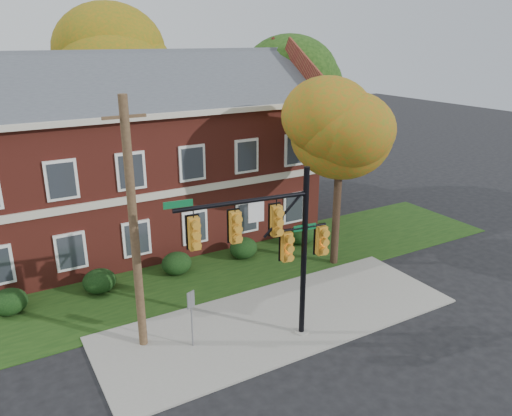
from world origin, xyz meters
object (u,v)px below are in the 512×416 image
tree_far_rear (113,62)px  traffic_signal (275,240)px  tree_right_rear (306,75)px  utility_pole (134,229)px  apartment_building (134,147)px  hedge_far_right (302,235)px  hedge_right (243,248)px  tree_near_right (347,125)px  sign_post (191,310)px  hedge_far_left (9,302)px  hedge_center (177,263)px  hedge_left (99,281)px

tree_far_rear → traffic_signal: size_ratio=1.81×
tree_right_rear → utility_pole: bearing=-143.2°
apartment_building → hedge_far_right: (7.00, -5.25, -4.46)m
hedge_right → tree_near_right: bearing=-37.3°
hedge_far_right → tree_far_rear: (-5.66, 13.09, 8.32)m
apartment_building → traffic_signal: 12.16m
sign_post → hedge_right: bearing=26.8°
hedge_far_right → tree_right_rear: bearing=54.8°
hedge_far_left → tree_far_rear: (8.34, 13.09, 8.32)m
hedge_right → traffic_signal: (-2.52, -6.82, 3.42)m
hedge_center → hedge_left: bearing=180.0°
tree_right_rear → sign_post: 18.75m
tree_far_rear → sign_post: tree_far_rear is taller
apartment_building → tree_right_rear: 11.77m
hedge_center → sign_post: 6.01m
hedge_far_left → hedge_left: bearing=0.0°
traffic_signal → utility_pole: 4.64m
hedge_far_left → tree_far_rear: bearing=57.5°
hedge_right → hedge_far_right: (3.50, 0.00, 0.00)m
tree_far_rear → sign_post: 20.40m
hedge_far_left → traffic_signal: bearing=-40.5°
hedge_left → hedge_far_right: (10.50, 0.00, 0.00)m
hedge_left → sign_post: sign_post is taller
hedge_right → hedge_far_right: same height
hedge_left → utility_pole: bearing=-85.4°
hedge_far_left → tree_right_rear: bearing=18.5°
tree_near_right → sign_post: 10.67m
apartment_building → hedge_center: bearing=-90.0°
hedge_right → apartment_building: bearing=123.7°
hedge_left → hedge_center: bearing=0.0°
apartment_building → utility_pole: bearing=-107.4°
hedge_right → hedge_far_left: bearing=180.0°
hedge_left → sign_post: bearing=-72.1°
hedge_far_right → tree_far_rear: size_ratio=0.12×
hedge_far_left → tree_far_rear: tree_far_rear is taller
hedge_left → hedge_far_right: size_ratio=1.00×
hedge_far_right → hedge_right: bearing=180.0°
sign_post → tree_near_right: bearing=-3.1°
tree_far_rear → utility_pole: bearing=-104.1°
hedge_left → hedge_right: 7.00m
apartment_building → hedge_far_left: bearing=-143.1°
tree_near_right → utility_pole: bearing=-169.8°
traffic_signal → utility_pole: bearing=159.2°
tree_right_rear → hedge_right: bearing=-142.0°
hedge_left → utility_pole: size_ratio=0.16×
utility_pole → sign_post: size_ratio=3.98×
apartment_building → sign_post: apartment_building is taller
hedge_center → hedge_far_right: same height
hedge_far_left → tree_right_rear: 20.75m
hedge_far_right → sign_post: bearing=-146.6°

